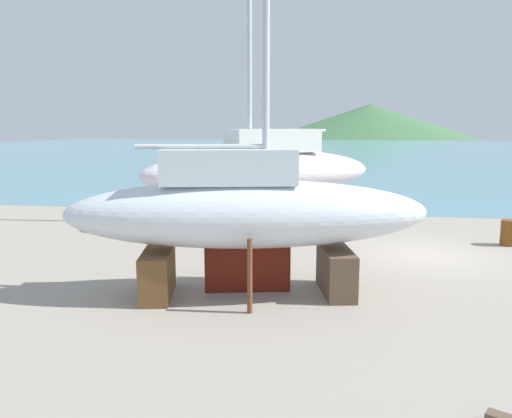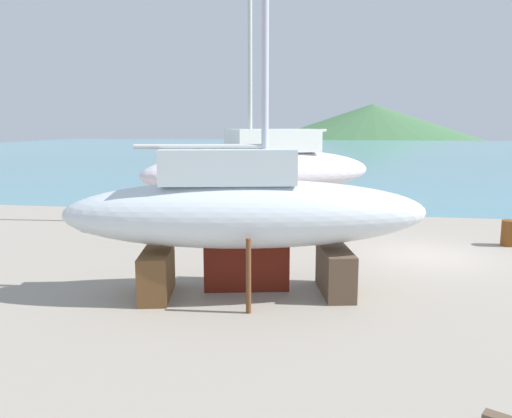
{
  "view_description": "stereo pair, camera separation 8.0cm",
  "coord_description": "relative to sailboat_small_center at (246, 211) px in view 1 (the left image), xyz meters",
  "views": [
    {
      "loc": [
        -2.79,
        -17.43,
        4.27
      ],
      "look_at": [
        -5.68,
        -0.12,
        1.42
      ],
      "focal_mm": 36.67,
      "sensor_mm": 36.0,
      "label": 1
    },
    {
      "loc": [
        -2.72,
        -17.42,
        4.27
      ],
      "look_at": [
        -5.68,
        -0.12,
        1.42
      ],
      "focal_mm": 36.67,
      "sensor_mm": 36.0,
      "label": 2
    }
  ],
  "objects": [
    {
      "name": "worker",
      "position": [
        -0.24,
        5.5,
        -1.26
      ],
      "size": [
        0.47,
        0.49,
        1.7
      ],
      "rotation": [
        0.0,
        0.0,
        2.4
      ],
      "color": "#3B7751",
      "rests_on": "ground"
    },
    {
      "name": "sailboat_far_slipway",
      "position": [
        -1.09,
        9.57,
        0.15
      ],
      "size": [
        10.58,
        8.29,
        15.28
      ],
      "rotation": [
        0.0,
        0.0,
        3.7
      ],
      "color": "brown",
      "rests_on": "ground"
    },
    {
      "name": "ground_plane",
      "position": [
        5.14,
        -0.0,
        -2.14
      ],
      "size": [
        49.86,
        49.86,
        0.0
      ],
      "primitive_type": "plane",
      "color": "gray"
    },
    {
      "name": "sailboat_small_center",
      "position": [
        0.0,
        0.0,
        0.0
      ],
      "size": [
        9.34,
        4.31,
        15.99
      ],
      "rotation": [
        0.0,
        0.0,
        0.22
      ],
      "color": "brown",
      "rests_on": "ground"
    },
    {
      "name": "barrel_rust_far",
      "position": [
        8.22,
        6.88,
        -1.68
      ],
      "size": [
        0.75,
        0.75,
        0.91
      ],
      "primitive_type": "cylinder",
      "rotation": [
        0.0,
        0.0,
        2.14
      ],
      "color": "brown",
      "rests_on": "ground"
    },
    {
      "name": "headland_hill",
      "position": [
        12.31,
        202.64,
        -2.14
      ],
      "size": [
        146.67,
        146.67,
        24.32
      ],
      "primitive_type": "cone",
      "color": "#437045",
      "rests_on": "ground"
    },
    {
      "name": "sea_water",
      "position": [
        5.14,
        72.17,
        -2.14
      ],
      "size": [
        165.13,
        119.41,
        0.01
      ],
      "primitive_type": "cube",
      "color": "#5592A3",
      "rests_on": "ground"
    }
  ]
}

